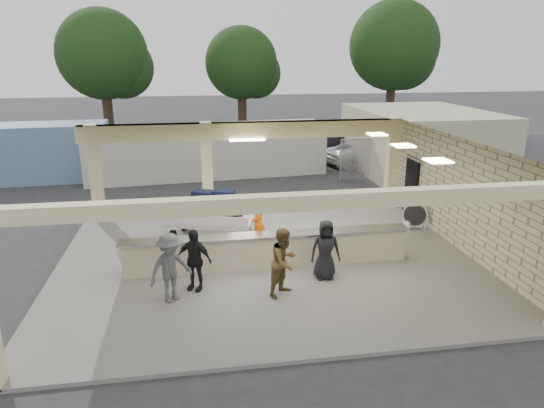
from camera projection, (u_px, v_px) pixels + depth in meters
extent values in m
plane|color=#2C2C2E|center=(266.00, 262.00, 14.37)|extent=(120.00, 120.00, 0.00)
cube|color=slate|center=(266.00, 260.00, 14.35)|extent=(12.00, 10.00, 0.10)
cube|color=beige|center=(265.00, 145.00, 13.33)|extent=(12.00, 10.00, 0.02)
cube|color=beige|center=(460.00, 196.00, 14.77)|extent=(0.02, 10.00, 3.50)
cube|color=black|center=(411.00, 188.00, 17.95)|extent=(0.10, 0.95, 2.10)
cube|color=beige|center=(246.00, 130.00, 17.89)|extent=(12.00, 0.50, 0.60)
cube|color=beige|center=(305.00, 201.00, 8.80)|extent=(12.00, 0.30, 0.30)
cube|color=beige|center=(96.00, 173.00, 17.46)|extent=(0.40, 0.40, 3.50)
cube|color=beige|center=(207.00, 169.00, 18.08)|extent=(0.40, 0.40, 3.50)
cube|color=beige|center=(392.00, 162.00, 19.24)|extent=(0.40, 0.40, 3.50)
cube|color=white|center=(247.00, 140.00, 17.75)|extent=(1.30, 0.12, 0.06)
cube|color=#FFEABF|center=(377.00, 134.00, 15.33)|extent=(0.55, 0.55, 0.04)
cube|color=#FFEABF|center=(403.00, 146.00, 13.45)|extent=(0.55, 0.55, 0.04)
cube|color=#FFEABF|center=(438.00, 161.00, 11.56)|extent=(0.55, 0.55, 0.04)
cube|color=#BFAF8E|center=(268.00, 251.00, 13.73)|extent=(8.00, 0.50, 0.90)
cube|color=#B7B7BC|center=(268.00, 235.00, 13.58)|extent=(8.20, 0.58, 0.06)
cube|color=silver|center=(211.00, 219.00, 15.75)|extent=(3.13, 2.39, 0.13)
cylinder|color=black|center=(173.00, 237.00, 15.45)|extent=(0.26, 0.46, 0.44)
cylinder|color=black|center=(184.00, 224.00, 16.60)|extent=(0.26, 0.46, 0.44)
cylinder|color=black|center=(241.00, 240.00, 15.17)|extent=(0.26, 0.46, 0.44)
cylinder|color=black|center=(248.00, 227.00, 16.32)|extent=(0.26, 0.46, 0.44)
cube|color=silver|center=(217.00, 205.00, 16.47)|extent=(2.66, 0.85, 0.33)
cube|color=silver|center=(204.00, 221.00, 14.90)|extent=(2.66, 0.85, 0.33)
cube|color=black|center=(181.00, 215.00, 15.49)|extent=(0.74, 0.59, 0.29)
cube|color=black|center=(204.00, 216.00, 15.39)|extent=(0.74, 0.59, 0.29)
cube|color=black|center=(228.00, 217.00, 15.29)|extent=(0.74, 0.59, 0.29)
cube|color=black|center=(187.00, 209.00, 16.11)|extent=(0.74, 0.59, 0.29)
cube|color=black|center=(210.00, 210.00, 16.02)|extent=(0.74, 0.59, 0.29)
cube|color=black|center=(233.00, 211.00, 15.92)|extent=(0.74, 0.59, 0.29)
cube|color=black|center=(188.00, 205.00, 15.47)|extent=(0.74, 0.59, 0.29)
cube|color=black|center=(213.00, 204.00, 15.59)|extent=(0.74, 0.59, 0.29)
cube|color=black|center=(232.00, 203.00, 15.73)|extent=(0.74, 0.59, 0.29)
cube|color=black|center=(200.00, 201.00, 15.97)|extent=(0.74, 0.59, 0.29)
cube|color=black|center=(203.00, 195.00, 15.54)|extent=(0.74, 0.59, 0.29)
cube|color=black|center=(224.00, 195.00, 15.56)|extent=(0.74, 0.59, 0.29)
cube|color=#590F0C|center=(176.00, 216.00, 15.40)|extent=(0.74, 0.59, 0.29)
cylinder|color=silver|center=(415.00, 214.00, 16.74)|extent=(0.88, 0.66, 0.85)
cylinder|color=black|center=(415.00, 214.00, 16.74)|extent=(0.82, 0.65, 0.75)
cube|color=silver|center=(407.00, 224.00, 16.81)|extent=(0.06, 0.47, 0.28)
cube|color=silver|center=(422.00, 224.00, 16.89)|extent=(0.06, 0.47, 0.28)
imported|color=orange|center=(259.00, 224.00, 14.65)|extent=(0.44, 0.70, 1.79)
imported|color=brown|center=(284.00, 262.00, 12.03)|extent=(0.88, 0.85, 1.75)
imported|color=black|center=(194.00, 260.00, 12.28)|extent=(1.01, 0.76, 1.64)
imported|color=#4F4F54|center=(170.00, 268.00, 11.69)|extent=(1.17, 0.93, 1.74)
imported|color=black|center=(325.00, 250.00, 12.91)|extent=(0.82, 0.37, 1.64)
imported|color=white|center=(365.00, 153.00, 26.71)|extent=(4.88, 3.18, 1.28)
imported|color=white|center=(412.00, 144.00, 28.91)|extent=(4.80, 1.84, 1.51)
imported|color=black|center=(340.00, 145.00, 28.41)|extent=(5.05, 2.64, 1.60)
cube|color=silver|center=(208.00, 151.00, 24.13)|extent=(11.89, 3.44, 2.54)
cylinder|color=gray|center=(341.00, 160.00, 23.32)|extent=(0.06, 0.06, 2.00)
cylinder|color=gray|center=(380.00, 159.00, 23.62)|extent=(0.06, 0.06, 2.00)
cylinder|color=gray|center=(419.00, 157.00, 23.93)|extent=(0.06, 0.06, 2.00)
cylinder|color=gray|center=(456.00, 156.00, 24.24)|extent=(0.06, 0.06, 2.00)
cylinder|color=gray|center=(493.00, 155.00, 24.54)|extent=(0.06, 0.06, 2.00)
cylinder|color=gray|center=(528.00, 154.00, 24.85)|extent=(0.06, 0.06, 2.00)
cube|color=gray|center=(456.00, 156.00, 24.24)|extent=(12.00, 0.02, 2.00)
cylinder|color=gray|center=(458.00, 136.00, 23.94)|extent=(12.00, 0.05, 0.05)
cylinder|color=#382619|center=(108.00, 106.00, 35.08)|extent=(0.70, 0.70, 4.50)
sphere|color=black|center=(102.00, 54.00, 34.01)|extent=(6.30, 6.30, 6.30)
sphere|color=black|center=(122.00, 67.00, 35.03)|extent=(4.50, 4.50, 4.50)
cylinder|color=#382619|center=(242.00, 105.00, 38.58)|extent=(0.70, 0.70, 4.00)
sphere|color=black|center=(241.00, 63.00, 37.62)|extent=(5.60, 5.60, 5.60)
sphere|color=black|center=(256.00, 73.00, 38.61)|extent=(4.00, 4.00, 4.00)
cylinder|color=#382619|center=(390.00, 97.00, 39.33)|extent=(0.70, 0.70, 5.00)
sphere|color=black|center=(394.00, 45.00, 38.13)|extent=(7.00, 7.00, 7.00)
sphere|color=black|center=(404.00, 59.00, 39.18)|extent=(5.00, 5.00, 5.00)
cube|color=#BDBC96|center=(420.00, 142.00, 24.77)|extent=(6.00, 8.00, 3.20)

